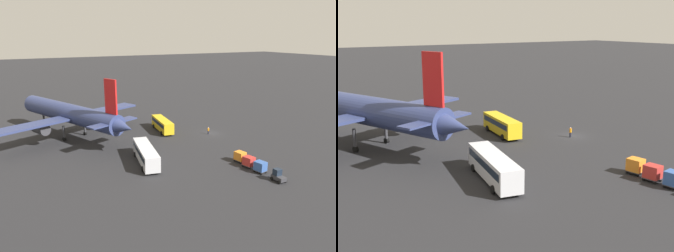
{
  "view_description": "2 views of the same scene",
  "coord_description": "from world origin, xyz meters",
  "views": [
    {
      "loc": [
        -64.74,
        45.51,
        23.9
      ],
      "look_at": [
        -3.82,
        13.92,
        4.63
      ],
      "focal_mm": 35.0,
      "sensor_mm": 36.0,
      "label": 1
    },
    {
      "loc": [
        -52.35,
        47.28,
        18.8
      ],
      "look_at": [
        -4.17,
        16.28,
        4.77
      ],
      "focal_mm": 45.0,
      "sensor_mm": 36.0,
      "label": 2
    }
  ],
  "objects": [
    {
      "name": "cargo_cart_blue",
      "position": [
        -24.2,
        5.91,
        1.19
      ],
      "size": [
        2.25,
        1.99,
        2.06
      ],
      "rotation": [
        0.0,
        0.0,
        0.17
      ],
      "color": "#38383D",
      "rests_on": "ground"
    },
    {
      "name": "shuttle_bus_far",
      "position": [
        -10.64,
        22.25,
        1.97
      ],
      "size": [
        12.85,
        5.3,
        3.29
      ],
      "rotation": [
        0.0,
        0.0,
        -0.21
      ],
      "color": "silver",
      "rests_on": "ground"
    },
    {
      "name": "baggage_tug",
      "position": [
        -28.27,
        5.69,
        0.94
      ],
      "size": [
        2.42,
        1.65,
        2.1
      ],
      "rotation": [
        0.0,
        0.0,
        -0.01
      ],
      "color": "#333338",
      "rests_on": "ground"
    },
    {
      "name": "airplane",
      "position": [
        12.8,
        31.38,
        5.74
      ],
      "size": [
        40.78,
        35.24,
        15.25
      ],
      "rotation": [
        0.0,
        0.0,
        0.39
      ],
      "color": "navy",
      "rests_on": "ground"
    },
    {
      "name": "shuttle_bus_near",
      "position": [
        7.31,
        9.77,
        1.89
      ],
      "size": [
        11.04,
        4.11,
        3.14
      ],
      "rotation": [
        0.0,
        0.0,
        -0.15
      ],
      "color": "gold",
      "rests_on": "ground"
    },
    {
      "name": "cargo_cart_orange",
      "position": [
        -18.5,
        5.83,
        1.19
      ],
      "size": [
        2.25,
        1.99,
        2.06
      ],
      "rotation": [
        0.0,
        0.0,
        0.17
      ],
      "color": "#38383D",
      "rests_on": "ground"
    },
    {
      "name": "ground_plane",
      "position": [
        0.0,
        0.0,
        0.0
      ],
      "size": [
        600.0,
        600.0,
        0.0
      ],
      "primitive_type": "plane",
      "color": "#232326"
    },
    {
      "name": "cargo_cart_red",
      "position": [
        -21.35,
        6.1,
        1.19
      ],
      "size": [
        2.25,
        1.99,
        2.06
      ],
      "rotation": [
        0.0,
        0.0,
        0.17
      ],
      "color": "#38383D",
      "rests_on": "ground"
    },
    {
      "name": "worker_person",
      "position": [
        -0.42,
        0.9,
        0.87
      ],
      "size": [
        0.38,
        0.38,
        1.74
      ],
      "color": "#1E1E2D",
      "rests_on": "ground"
    }
  ]
}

